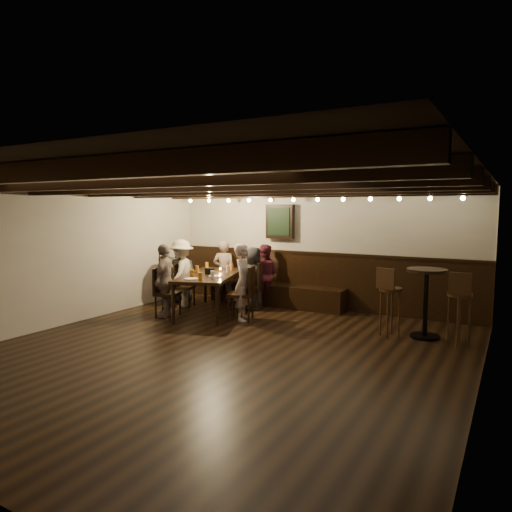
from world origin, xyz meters
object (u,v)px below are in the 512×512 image
Objects in this scene: person_left_near at (181,273)px; bar_stool_right at (459,318)px; person_bench_centre at (224,271)px; person_bench_right at (264,275)px; dining_table at (210,277)px; chair_left_far at (167,302)px; chair_right_far at (242,304)px; person_bench_left at (182,273)px; person_left_far at (165,280)px; person_right_near at (253,278)px; chair_left_near at (183,294)px; high_top_table at (426,293)px; person_right_far at (243,282)px; bar_stool_left at (390,311)px; chair_right_near at (251,295)px.

bar_stool_right is (5.28, -0.06, -0.29)m from person_left_near.
person_bench_centre is 0.91m from person_bench_right.
dining_table is 2.40× the size of chair_left_far.
person_bench_left is at bearing 50.21° from chair_right_far.
person_bench_left reaches higher than bar_stool_right.
person_left_far is 1.75m from person_right_near.
person_right_near reaches higher than bar_stool_right.
chair_left_near is at bearing 179.93° from chair_left_far.
bar_stool_right is at bearing -17.34° from high_top_table.
chair_right_far is at bearing 178.15° from person_right_near.
high_top_table reaches higher than chair_left_near.
dining_table is 1.60× the size of person_left_near.
chair_right_far is 0.91× the size of high_top_table.
high_top_table reaches higher than dining_table.
chair_right_far is (1.66, -0.37, 0.04)m from chair_left_near.
person_bench_right is at bearing -18.43° from person_right_near.
person_left_far is at bearing -2.01° from chair_left_near.
person_bench_right is 1.36m from person_right_far.
chair_left_near is at bearing 15.54° from person_bench_right.
chair_right_far is 3.61m from bar_stool_right.
person_left_near is at bearing -165.53° from bar_stool_left.
person_bench_right is at bearing -21.79° from chair_right_near.
chair_left_far is 0.74× the size of person_right_near.
person_right_far reaches higher than chair_left_far.
chair_right_near is at bearing 122.01° from chair_left_far.
person_right_far is at bearing 83.66° from person_bench_right.
bar_stool_right is at bearing -104.37° from chair_right_far.
person_bench_left is at bearing 74.48° from chair_right_near.
chair_right_far is 0.96m from person_right_near.
person_right_far is at bearing 90.00° from chair_left_far.
dining_table is at bearing 135.00° from person_bench_left.
chair_right_near is 0.87× the size of high_top_table.
person_right_near is (0.91, -0.32, -0.04)m from person_bench_centre.
chair_left_near is at bearing 111.97° from person_bench_left.
person_bench_left is 0.92× the size of person_left_near.
dining_table is 2.01× the size of bar_stool_right.
high_top_table is 0.99× the size of bar_stool_right.
person_left_near is 1.26× the size of bar_stool_right.
bar_stool_left is at bearing 81.25° from chair_left_far.
person_right_far reaches higher than bar_stool_left.
person_left_near is 1.75m from person_right_far.
person_right_far is at bearing 58.50° from chair_left_near.
person_left_near is at bearing 38.66° from person_bench_centre.
person_left_near is 0.90m from person_left_far.
person_left_far is (-1.39, -0.49, 0.38)m from chair_right_far.
person_bench_left is 0.91m from person_bench_centre.
person_bench_centre reaches higher than chair_left_near.
person_right_near is at bearing -0.00° from person_right_far.
person_left_near is at bearing 15.26° from person_bench_right.
person_bench_left reaches higher than chair_right_far.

